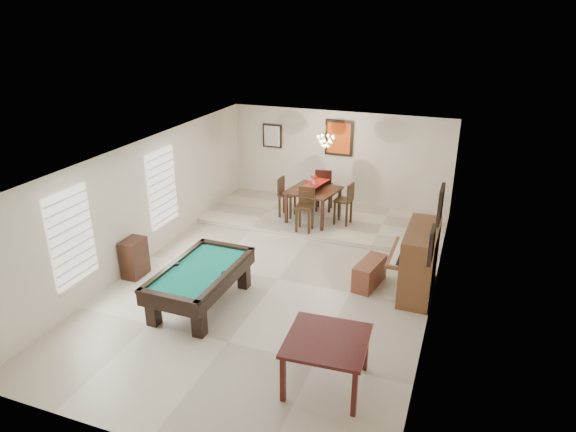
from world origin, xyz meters
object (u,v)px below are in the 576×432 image
Objects in this scene: square_table at (326,362)px; piano_bench at (369,273)px; dining_chair_north at (324,189)px; dining_chair_west at (287,197)px; apothecary_chest at (134,258)px; flower_vase at (314,180)px; dining_chair_east at (343,203)px; dining_table at (313,202)px; upright_piano at (411,260)px; pool_table at (201,287)px; dining_chair_south at (304,210)px; chandelier at (326,137)px.

square_table is 3.09m from piano_bench.
dining_chair_west is at bearing 37.18° from dining_chair_north.
apothecary_chest is 4.66m from flower_vase.
apothecary_chest is at bearing -34.85° from dining_chair_east.
upright_piano is at bearing -41.85° from dining_table.
square_table is 0.99× the size of dining_chair_north.
square_table is 4.54× the size of flower_vase.
dining_chair_north reaches higher than piano_bench.
flower_vase reaches higher than dining_chair_west.
pool_table is 8.64× the size of flower_vase.
flower_vase is 0.22× the size of dining_chair_north.
dining_chair_north is 1.02m from dining_chair_east.
dining_chair_west is at bearing 178.10° from flower_vase.
upright_piano is 6.27× the size of flower_vase.
dining_chair_north reaches higher than pool_table.
dining_chair_south is 1.75× the size of chandelier.
dining_table is at bearing -90.32° from dining_chair_west.
chandelier is (2.78, 4.06, 1.80)m from apothecary_chest.
chandelier is (0.20, 0.25, 1.61)m from dining_table.
piano_bench is 3.69× the size of flower_vase.
flower_vase reaches higher than pool_table.
dining_chair_south reaches higher than dining_table.
apothecary_chest is 0.79× the size of dining_chair_west.
piano_bench is 0.81× the size of dining_chair_north.
dining_chair_south is at bearing 78.68° from pool_table.
piano_bench is at bearing 31.59° from dining_chair_east.
dining_chair_east reaches higher than dining_chair_south.
pool_table is at bearing -104.89° from dining_chair_south.
chandelier is (-1.80, 5.86, 1.81)m from square_table.
dining_chair_west reaches higher than piano_bench.
piano_bench is 2.86m from dining_chair_east.
upright_piano is 3.68m from dining_table.
dining_chair_east is (0.71, -0.73, -0.04)m from dining_chair_north.
flower_vase is 0.25× the size of dining_chair_west.
apothecary_chest is at bearing 52.56° from dining_chair_north.
apothecary_chest is at bearing -165.74° from upright_piano.
pool_table is 3.61× the size of chandelier.
dining_chair_east reaches higher than piano_bench.
pool_table is 2.14× the size of dining_chair_west.
dining_chair_north is (2.63, 4.57, 0.30)m from apothecary_chest.
dining_chair_north is at bearing -129.96° from dining_chair_east.
dining_chair_north is (-2.69, 3.22, 0.04)m from upright_piano.
dining_table is at bearing 80.65° from pool_table.
dining_chair_east is at bearing 102.41° from square_table.
dining_chair_north is (-1.93, 3.29, 0.44)m from piano_bench.
flower_vase is 0.24× the size of dining_chair_south.
dining_chair_north is at bearing -43.69° from dining_chair_west.
dining_chair_north is 1.91× the size of chandelier.
dining_chair_east is (0.75, 0.74, 0.00)m from dining_chair_south.
square_table is at bearing 18.53° from dining_chair_east.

